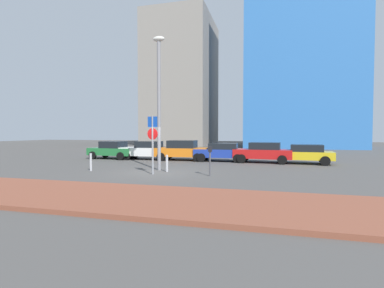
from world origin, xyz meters
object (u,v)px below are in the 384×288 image
at_px(parking_meter, 210,157).
at_px(traffic_bollard_near, 167,163).
at_px(parked_car_blue, 221,152).
at_px(parked_car_yellow, 304,154).
at_px(street_lamp, 159,93).
at_px(traffic_bollard_mid, 91,162).
at_px(parked_car_white, 148,150).
at_px(parked_car_red, 263,152).
at_px(parked_car_green, 113,150).
at_px(parking_sign_post, 153,138).
at_px(parked_car_orange, 182,150).

bearing_deg(parking_meter, traffic_bollard_near, 160.20).
height_order(parked_car_blue, parked_car_yellow, parked_car_blue).
height_order(street_lamp, traffic_bollard_mid, street_lamp).
height_order(parked_car_white, parked_car_red, parked_car_white).
bearing_deg(parking_meter, parked_car_red, 71.70).
bearing_deg(parked_car_red, parked_car_yellow, -1.34).
distance_m(parked_car_green, parked_car_yellow, 15.04).
height_order(street_lamp, traffic_bollard_near, street_lamp).
bearing_deg(parking_sign_post, parking_meter, 3.98).
relative_size(parked_car_green, parked_car_orange, 0.94).
bearing_deg(parked_car_orange, parked_car_red, -2.21).
height_order(parked_car_red, street_lamp, street_lamp).
relative_size(parking_sign_post, parking_meter, 2.03).
xyz_separation_m(parked_car_white, parking_sign_post, (3.66, -7.82, 1.16)).
bearing_deg(traffic_bollard_near, parked_car_white, 121.16).
distance_m(parked_car_yellow, traffic_bollard_mid, 14.19).
bearing_deg(parked_car_blue, parking_sign_post, -106.71).
bearing_deg(parked_car_orange, parked_car_green, -177.05).
xyz_separation_m(parked_car_green, parking_meter, (9.79, -7.35, 0.22)).
height_order(parked_car_yellow, traffic_bollard_mid, parked_car_yellow).
bearing_deg(parked_car_red, street_lamp, -134.26).
distance_m(parking_sign_post, street_lamp, 3.10).
xyz_separation_m(traffic_bollard_near, traffic_bollard_mid, (-4.35, -0.76, 0.03)).
height_order(parked_car_white, street_lamp, street_lamp).
xyz_separation_m(parked_car_blue, parking_sign_post, (-2.36, -7.85, 1.18)).
distance_m(parked_car_green, parked_car_blue, 9.14).
height_order(parked_car_green, parked_car_orange, parked_car_orange).
distance_m(traffic_bollard_near, traffic_bollard_mid, 4.42).
distance_m(parked_car_green, traffic_bollard_near, 9.59).
bearing_deg(street_lamp, traffic_bollard_near, -38.60).
distance_m(parked_car_white, parked_car_yellow, 11.92).
distance_m(parked_car_white, parked_car_blue, 6.02).
distance_m(parked_car_red, parking_meter, 7.82).
bearing_deg(traffic_bollard_near, parked_car_orange, 99.90).
xyz_separation_m(parked_car_blue, traffic_bollard_near, (-2.00, -6.69, -0.27)).
xyz_separation_m(parked_car_yellow, traffic_bollard_near, (-7.89, -6.40, -0.26)).
bearing_deg(traffic_bollard_mid, parked_car_white, 87.47).
relative_size(parked_car_orange, parked_car_yellow, 1.06).
bearing_deg(parking_meter, street_lamp, 155.83).
bearing_deg(parked_car_white, parking_meter, -48.75).
relative_size(street_lamp, traffic_bollard_near, 8.23).
xyz_separation_m(parked_car_red, parked_car_yellow, (2.79, -0.07, -0.05)).
relative_size(parked_car_blue, traffic_bollard_near, 4.25).
distance_m(parked_car_green, parking_sign_post, 10.22).
xyz_separation_m(parked_car_green, parked_car_blue, (9.14, 0.29, -0.01)).
bearing_deg(parked_car_green, parked_car_orange, 2.95).
bearing_deg(street_lamp, parking_sign_post, -79.68).
distance_m(parked_car_red, street_lamp, 9.07).
bearing_deg(traffic_bollard_mid, parked_car_yellow, 30.33).
height_order(parked_car_orange, parking_sign_post, parking_sign_post).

